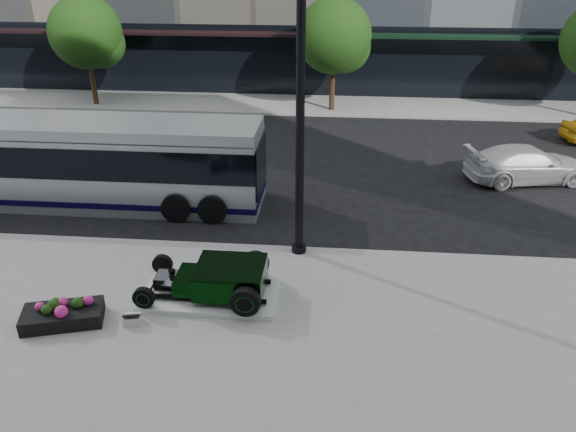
# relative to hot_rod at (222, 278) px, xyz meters

# --- Properties ---
(ground) EXTENTS (120.00, 120.00, 0.00)m
(ground) POSITION_rel_hot_rod_xyz_m (1.38, 4.81, -0.70)
(ground) COLOR black
(ground) RESTS_ON ground
(sidewalk_far) EXTENTS (70.00, 4.00, 0.12)m
(sidewalk_far) POSITION_rel_hot_rod_xyz_m (1.38, 18.81, -0.64)
(sidewalk_far) COLOR gray
(sidewalk_far) RESTS_ON ground
(street_trees) EXTENTS (29.80, 3.80, 5.70)m
(street_trees) POSITION_rel_hot_rod_xyz_m (2.53, 17.88, 3.07)
(street_trees) COLOR black
(street_trees) RESTS_ON sidewalk_far
(display_plinth) EXTENTS (3.40, 1.80, 0.15)m
(display_plinth) POSITION_rel_hot_rod_xyz_m (-0.33, -0.00, -0.50)
(display_plinth) COLOR silver
(display_plinth) RESTS_ON sidewalk_near
(hot_rod) EXTENTS (3.22, 2.00, 0.81)m
(hot_rod) POSITION_rel_hot_rod_xyz_m (0.00, 0.00, 0.00)
(hot_rod) COLOR black
(hot_rod) RESTS_ON display_plinth
(info_plaque) EXTENTS (0.45, 0.37, 0.31)m
(info_plaque) POSITION_rel_hot_rod_xyz_m (-1.95, -1.25, -0.45)
(info_plaque) COLOR silver
(info_plaque) RESTS_ON sidewalk_near
(lamppost) EXTENTS (0.43, 0.43, 7.79)m
(lamppost) POSITION_rel_hot_rod_xyz_m (1.75, 2.54, 3.02)
(lamppost) COLOR black
(lamppost) RESTS_ON sidewalk_near
(flower_planter) EXTENTS (2.01, 1.39, 0.59)m
(flower_planter) POSITION_rel_hot_rod_xyz_m (-3.60, -1.36, -0.36)
(flower_planter) COLOR black
(flower_planter) RESTS_ON sidewalk_near
(transit_bus) EXTENTS (12.12, 2.88, 2.92)m
(transit_bus) POSITION_rel_hot_rod_xyz_m (-5.78, 5.64, 0.79)
(transit_bus) COLOR #ACB2B6
(transit_bus) RESTS_ON ground
(white_sedan) EXTENTS (4.93, 2.75, 1.35)m
(white_sedan) POSITION_rel_hot_rod_xyz_m (9.96, 8.91, -0.02)
(white_sedan) COLOR silver
(white_sedan) RESTS_ON ground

